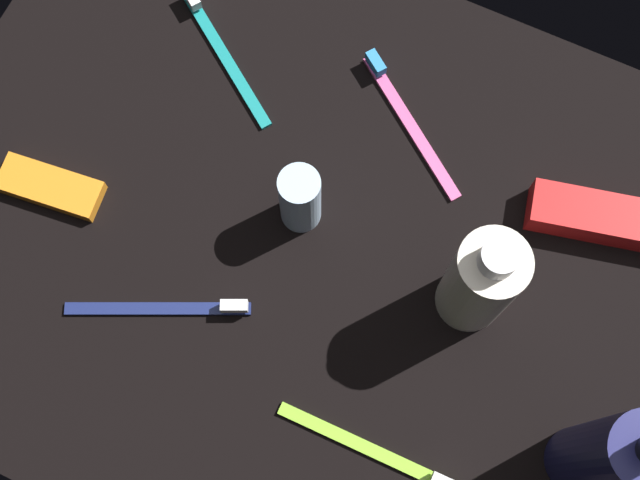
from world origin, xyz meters
The scene contains 10 objects.
ground_plane centered at (0.00, 0.00, -0.60)cm, with size 84.00×64.00×1.20cm, color black.
lotion_bottle centered at (30.15, -8.39, 9.47)cm, with size 6.16×6.16×21.34cm.
bodywash_bottle centered at (15.20, 1.39, 7.47)cm, with size 6.33×6.33×16.53cm.
deodorant_stick centered at (-3.27, 2.49, 4.47)cm, with size 4.03×4.03×8.94cm, color silver.
toothbrush_teal centered at (-18.74, 15.27, 0.61)cm, with size 15.41×11.34×2.10cm.
toothbrush_navy centered at (-10.59, -11.72, 0.61)cm, with size 16.81×8.72×2.10cm.
toothbrush_lime centered at (13.32, -15.58, 0.61)cm, with size 18.01×1.39×2.10cm.
toothbrush_pink centered at (2.06, 16.45, 0.61)cm, with size 15.23×11.61×2.10cm.
toothpaste_box_red centered at (25.51, 14.55, 1.60)cm, with size 17.60×4.40×3.20cm, color red.
snack_bar_orange centered at (-27.11, -5.82, 0.75)cm, with size 10.40×4.00×1.50cm, color orange.
Camera 1 is at (9.99, -21.33, 82.72)cm, focal length 48.84 mm.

